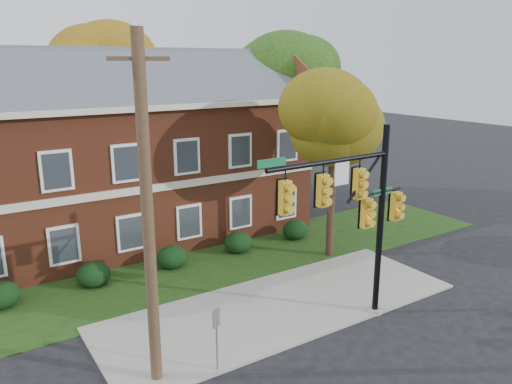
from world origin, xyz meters
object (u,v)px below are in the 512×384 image
apartment_building (127,144)px  sign_post (216,329)px  hedge_far_right (295,230)px  hedge_far_left (0,295)px  tree_far_rear (103,65)px  utility_pole (148,217)px  tree_near_right (340,117)px  tree_right_rear (294,77)px  hedge_center (172,257)px  hedge_right (238,242)px  traffic_signal (356,206)px  hedge_left (94,275)px

apartment_building → sign_post: size_ratio=9.01×
hedge_far_right → hedge_far_left: bearing=180.0°
tree_far_rear → utility_pole: bearing=-103.9°
hedge_far_left → tree_near_right: bearing=-11.3°
hedge_far_left → tree_right_rear: 20.75m
hedge_center → utility_pole: 9.40m
tree_far_rear → utility_pole: tree_far_rear is taller
hedge_center → hedge_right: (3.50, 0.00, 0.00)m
tree_near_right → hedge_center: bearing=158.6°
hedge_far_left → hedge_center: same height
apartment_building → tree_near_right: size_ratio=2.19×
hedge_right → utility_pole: (-7.21, -7.36, 4.51)m
hedge_right → hedge_far_right: (3.50, 0.00, 0.00)m
hedge_far_left → tree_right_rear: size_ratio=0.13×
hedge_right → tree_right_rear: bearing=38.0°
tree_right_rear → traffic_signal: (-7.91, -14.11, -3.75)m
apartment_building → traffic_signal: size_ratio=2.67×
hedge_right → tree_near_right: bearing=-37.3°
hedge_far_right → utility_pole: bearing=-145.5°
hedge_far_left → tree_far_rear: tree_far_rear is taller
hedge_left → hedge_center: (3.50, 0.00, 0.00)m
hedge_left → hedge_far_right: 10.50m
hedge_far_right → tree_near_right: bearing=-85.5°
tree_right_rear → utility_pole: (-15.02, -13.48, -3.08)m
apartment_building → hedge_right: size_ratio=13.43×
tree_near_right → utility_pole: (-10.93, -4.53, -1.63)m
hedge_far_right → traffic_signal: (-3.59, -8.00, 3.84)m
tree_near_right → hedge_right: bearing=142.7°
hedge_left → traffic_signal: (6.91, -8.00, 3.84)m
traffic_signal → utility_pole: size_ratio=0.71×
tree_right_rear → utility_pole: 20.42m
apartment_building → utility_pole: size_ratio=1.89×
hedge_far_left → hedge_left: (3.50, 0.00, 0.00)m
hedge_left → sign_post: (1.48, -7.99, 0.89)m
hedge_far_right → hedge_left: bearing=180.0°
hedge_left → sign_post: sign_post is taller
tree_near_right → traffic_signal: size_ratio=1.22×
hedge_left → traffic_signal: 11.24m
tree_far_rear → utility_pole: 21.41m
hedge_center → apartment_building: bearing=90.0°
traffic_signal → utility_pole: (-7.12, 0.63, 0.67)m
tree_right_rear → sign_post: bearing=-133.4°
hedge_left → hedge_center: size_ratio=1.00×
apartment_building → hedge_right: apartment_building is taller
hedge_right → traffic_signal: 8.87m
utility_pole → traffic_signal: bearing=13.6°
apartment_building → hedge_far_left: apartment_building is taller
hedge_far_right → utility_pole: (-10.71, -7.36, 4.51)m
hedge_left → hedge_far_right: bearing=0.0°
hedge_right → sign_post: bearing=-124.6°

